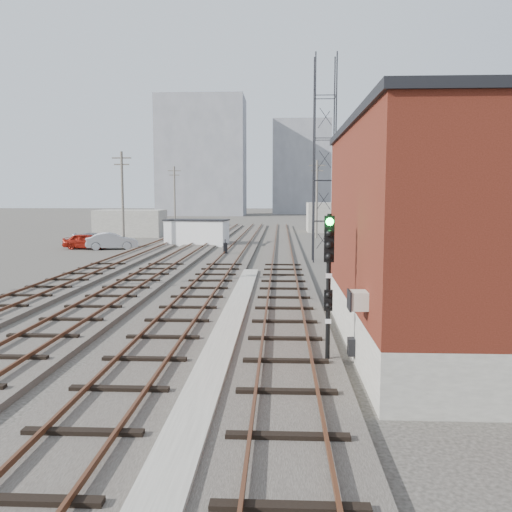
# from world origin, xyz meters

# --- Properties ---
(ground) EXTENTS (320.00, 320.00, 0.00)m
(ground) POSITION_xyz_m (0.00, 60.00, 0.00)
(ground) COLOR #282621
(ground) RESTS_ON ground
(track_right) EXTENTS (3.20, 90.00, 0.39)m
(track_right) POSITION_xyz_m (2.50, 39.00, 0.11)
(track_right) COLOR #332D28
(track_right) RESTS_ON ground
(track_mid_right) EXTENTS (3.20, 90.00, 0.39)m
(track_mid_right) POSITION_xyz_m (-1.50, 39.00, 0.11)
(track_mid_right) COLOR #332D28
(track_mid_right) RESTS_ON ground
(track_mid_left) EXTENTS (3.20, 90.00, 0.39)m
(track_mid_left) POSITION_xyz_m (-5.50, 39.00, 0.11)
(track_mid_left) COLOR #332D28
(track_mid_left) RESTS_ON ground
(track_left) EXTENTS (3.20, 90.00, 0.39)m
(track_left) POSITION_xyz_m (-9.50, 39.00, 0.11)
(track_left) COLOR #332D28
(track_left) RESTS_ON ground
(platform_curb) EXTENTS (0.90, 28.00, 0.26)m
(platform_curb) POSITION_xyz_m (0.50, 14.00, 0.13)
(platform_curb) COLOR gray
(platform_curb) RESTS_ON ground
(brick_building) EXTENTS (6.54, 12.20, 7.22)m
(brick_building) POSITION_xyz_m (7.50, 12.00, 3.63)
(brick_building) COLOR gray
(brick_building) RESTS_ON ground
(lattice_tower) EXTENTS (1.60, 1.60, 15.00)m
(lattice_tower) POSITION_xyz_m (5.50, 35.00, 7.50)
(lattice_tower) COLOR black
(lattice_tower) RESTS_ON ground
(utility_pole_left_b) EXTENTS (1.80, 0.24, 9.00)m
(utility_pole_left_b) POSITION_xyz_m (-12.50, 45.00, 4.80)
(utility_pole_left_b) COLOR #595147
(utility_pole_left_b) RESTS_ON ground
(utility_pole_left_c) EXTENTS (1.80, 0.24, 9.00)m
(utility_pole_left_c) POSITION_xyz_m (-12.50, 70.00, 4.80)
(utility_pole_left_c) COLOR #595147
(utility_pole_left_c) RESTS_ON ground
(utility_pole_right_a) EXTENTS (1.80, 0.24, 9.00)m
(utility_pole_right_a) POSITION_xyz_m (6.50, 28.00, 4.80)
(utility_pole_right_a) COLOR #595147
(utility_pole_right_a) RESTS_ON ground
(utility_pole_right_b) EXTENTS (1.80, 0.24, 9.00)m
(utility_pole_right_b) POSITION_xyz_m (6.50, 58.00, 4.80)
(utility_pole_right_b) COLOR #595147
(utility_pole_right_b) RESTS_ON ground
(apartment_left) EXTENTS (22.00, 14.00, 30.00)m
(apartment_left) POSITION_xyz_m (-18.00, 135.00, 15.00)
(apartment_left) COLOR gray
(apartment_left) RESTS_ON ground
(apartment_right) EXTENTS (16.00, 12.00, 26.00)m
(apartment_right) POSITION_xyz_m (8.00, 150.00, 13.00)
(apartment_right) COLOR gray
(apartment_right) RESTS_ON ground
(shed_left) EXTENTS (8.00, 5.00, 3.20)m
(shed_left) POSITION_xyz_m (-16.00, 60.00, 1.60)
(shed_left) COLOR gray
(shed_left) RESTS_ON ground
(shed_right) EXTENTS (6.00, 6.00, 4.00)m
(shed_right) POSITION_xyz_m (9.00, 70.00, 2.00)
(shed_right) COLOR gray
(shed_right) RESTS_ON ground
(signal_mast) EXTENTS (0.40, 0.42, 4.34)m
(signal_mast) POSITION_xyz_m (3.70, 9.79, 2.59)
(signal_mast) COLOR gray
(signal_mast) RESTS_ON ground
(switch_stand) EXTENTS (0.38, 0.38, 1.26)m
(switch_stand) POSITION_xyz_m (-2.19, 38.49, 0.60)
(switch_stand) COLOR black
(switch_stand) RESTS_ON ground
(site_trailer) EXTENTS (6.51, 3.62, 2.60)m
(site_trailer) POSITION_xyz_m (-5.96, 47.70, 1.31)
(site_trailer) COLOR white
(site_trailer) RESTS_ON ground
(car_red) EXTENTS (4.45, 2.16, 1.46)m
(car_red) POSITION_xyz_m (-15.52, 43.55, 0.73)
(car_red) COLOR maroon
(car_red) RESTS_ON ground
(car_silver) EXTENTS (4.94, 2.99, 1.54)m
(car_silver) POSITION_xyz_m (-13.15, 43.48, 0.77)
(car_silver) COLOR #A1A3A8
(car_silver) RESTS_ON ground
(car_grey) EXTENTS (4.52, 2.92, 1.22)m
(car_grey) POSITION_xyz_m (-16.19, 47.76, 0.61)
(car_grey) COLOR gray
(car_grey) RESTS_ON ground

